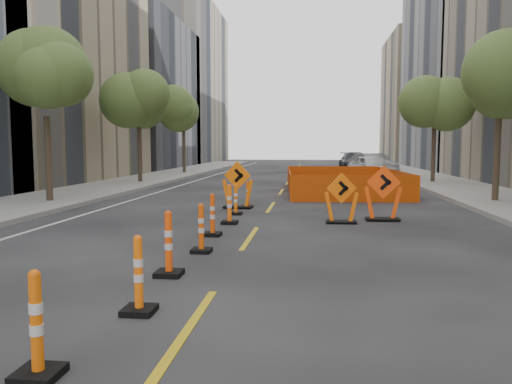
# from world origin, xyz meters

# --- Properties ---
(ground_plane) EXTENTS (140.00, 140.00, 0.00)m
(ground_plane) POSITION_xyz_m (0.00, 0.00, 0.00)
(ground_plane) COLOR black
(sidewalk_left) EXTENTS (4.00, 90.00, 0.15)m
(sidewalk_left) POSITION_xyz_m (-9.00, 12.00, 0.07)
(sidewalk_left) COLOR gray
(sidewalk_left) RESTS_ON ground
(sidewalk_right) EXTENTS (4.00, 90.00, 0.15)m
(sidewalk_right) POSITION_xyz_m (9.00, 12.00, 0.07)
(sidewalk_right) COLOR gray
(sidewalk_right) RESTS_ON ground
(bld_left_d) EXTENTS (12.00, 16.00, 14.00)m
(bld_left_d) POSITION_xyz_m (-17.00, 39.20, 7.00)
(bld_left_d) COLOR #4C4C51
(bld_left_d) RESTS_ON ground
(bld_left_e) EXTENTS (12.00, 20.00, 20.00)m
(bld_left_e) POSITION_xyz_m (-17.00, 55.60, 10.00)
(bld_left_e) COLOR gray
(bld_left_e) RESTS_ON ground
(bld_right_d) EXTENTS (12.00, 18.00, 20.00)m
(bld_right_d) POSITION_xyz_m (17.00, 40.20, 10.00)
(bld_right_d) COLOR gray
(bld_right_d) RESTS_ON ground
(bld_right_e) EXTENTS (12.00, 14.00, 16.00)m
(bld_right_e) POSITION_xyz_m (17.00, 58.60, 8.00)
(bld_right_e) COLOR tan
(bld_right_e) RESTS_ON ground
(tree_l_b) EXTENTS (2.80, 2.80, 5.95)m
(tree_l_b) POSITION_xyz_m (-8.40, 10.00, 4.53)
(tree_l_b) COLOR #382B1E
(tree_l_b) RESTS_ON ground
(tree_l_c) EXTENTS (2.80, 2.80, 5.95)m
(tree_l_c) POSITION_xyz_m (-8.40, 20.00, 4.53)
(tree_l_c) COLOR #382B1E
(tree_l_c) RESTS_ON ground
(tree_l_d) EXTENTS (2.80, 2.80, 5.95)m
(tree_l_d) POSITION_xyz_m (-8.40, 30.00, 4.53)
(tree_l_d) COLOR #382B1E
(tree_l_d) RESTS_ON ground
(tree_r_b) EXTENTS (2.80, 2.80, 5.95)m
(tree_r_b) POSITION_xyz_m (8.40, 12.00, 4.53)
(tree_r_b) COLOR #382B1E
(tree_r_b) RESTS_ON ground
(tree_r_c) EXTENTS (2.80, 2.80, 5.95)m
(tree_r_c) POSITION_xyz_m (8.40, 22.00, 4.53)
(tree_r_c) COLOR #382B1E
(tree_r_c) RESTS_ON ground
(channelizer_1) EXTENTS (0.42, 0.42, 1.06)m
(channelizer_1) POSITION_xyz_m (-1.11, -3.44, 0.53)
(channelizer_1) COLOR #DB5809
(channelizer_1) RESTS_ON ground
(channelizer_2) EXTENTS (0.42, 0.42, 1.05)m
(channelizer_2) POSITION_xyz_m (-0.79, -1.54, 0.53)
(channelizer_2) COLOR #F7600A
(channelizer_2) RESTS_ON ground
(channelizer_3) EXTENTS (0.44, 0.44, 1.13)m
(channelizer_3) POSITION_xyz_m (-0.94, 0.36, 0.56)
(channelizer_3) COLOR #EF460A
(channelizer_3) RESTS_ON ground
(channelizer_4) EXTENTS (0.40, 0.40, 1.03)m
(channelizer_4) POSITION_xyz_m (-0.80, 2.26, 0.51)
(channelizer_4) COLOR #DE4A09
(channelizer_4) RESTS_ON ground
(channelizer_5) EXTENTS (0.41, 0.41, 1.05)m
(channelizer_5) POSITION_xyz_m (-0.95, 4.16, 0.53)
(channelizer_5) COLOR #E04309
(channelizer_5) RESTS_ON ground
(channelizer_6) EXTENTS (0.44, 0.44, 1.13)m
(channelizer_6) POSITION_xyz_m (-0.84, 6.06, 0.56)
(channelizer_6) COLOR #FE600A
(channelizer_6) RESTS_ON ground
(channelizer_7) EXTENTS (0.39, 0.39, 0.99)m
(channelizer_7) POSITION_xyz_m (-0.96, 7.96, 0.49)
(channelizer_7) COLOR #F7600A
(channelizer_7) RESTS_ON ground
(channelizer_8) EXTENTS (0.37, 0.37, 0.93)m
(channelizer_8) POSITION_xyz_m (-0.82, 9.86, 0.47)
(channelizer_8) COLOR #FF5E0A
(channelizer_8) RESTS_ON ground
(chevron_sign_left) EXTENTS (1.24, 0.92, 1.67)m
(chevron_sign_left) POSITION_xyz_m (-1.14, 9.56, 0.83)
(chevron_sign_left) COLOR orange
(chevron_sign_left) RESTS_ON ground
(chevron_sign_center) EXTENTS (1.07, 0.79, 1.44)m
(chevron_sign_center) POSITION_xyz_m (2.31, 6.55, 0.72)
(chevron_sign_center) COLOR #FF650A
(chevron_sign_center) RESTS_ON ground
(chevron_sign_right) EXTENTS (1.23, 0.92, 1.64)m
(chevron_sign_right) POSITION_xyz_m (3.56, 7.19, 0.82)
(chevron_sign_right) COLOR #F8440A
(chevron_sign_right) RESTS_ON ground
(safety_fence) EXTENTS (5.50, 8.77, 1.06)m
(safety_fence) POSITION_xyz_m (2.87, 16.19, 0.53)
(safety_fence) COLOR orange
(safety_fence) RESTS_ON ground
(parked_car_near) EXTENTS (3.05, 5.09, 1.62)m
(parked_car_near) POSITION_xyz_m (5.28, 24.81, 0.81)
(parked_car_near) COLOR silver
(parked_car_near) RESTS_ON ground
(parked_car_mid) EXTENTS (3.44, 5.23, 1.63)m
(parked_car_mid) POSITION_xyz_m (5.94, 30.27, 0.81)
(parked_car_mid) COLOR gray
(parked_car_mid) RESTS_ON ground
(parked_car_far) EXTENTS (2.63, 5.77, 1.64)m
(parked_car_far) POSITION_xyz_m (5.12, 36.16, 0.82)
(parked_car_far) COLOR black
(parked_car_far) RESTS_ON ground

